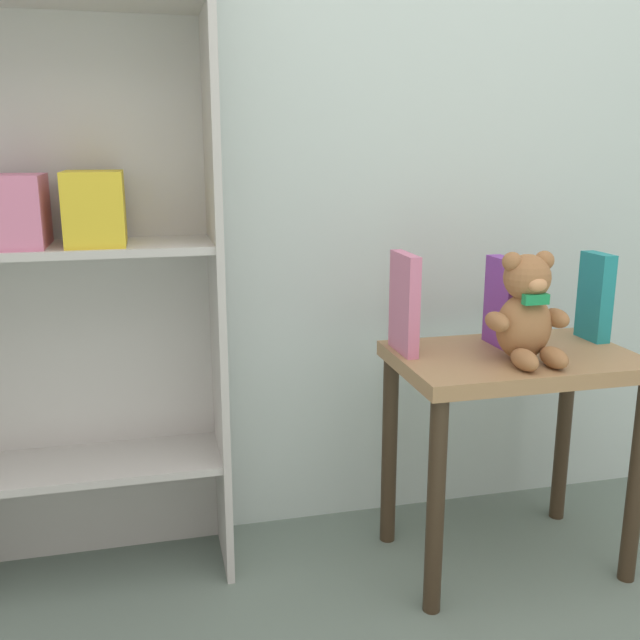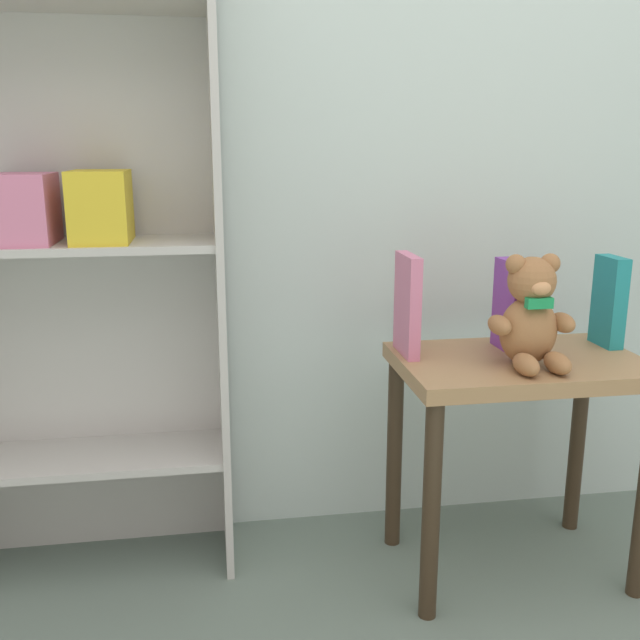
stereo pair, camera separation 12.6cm
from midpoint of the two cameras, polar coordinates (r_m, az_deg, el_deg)
The scene contains 7 objects.
wall_back at distance 1.95m, azimuth 5.23°, elevation 20.17°, with size 4.80×0.06×2.50m.
bookshelf_side at distance 1.73m, azimuth -22.22°, elevation 8.49°, with size 0.70×0.25×1.62m.
display_table at distance 1.78m, azimuth 13.14°, elevation -5.75°, with size 0.57×0.37×0.55m.
teddy_bear at distance 1.67m, azimuth 14.16°, elevation 0.62°, with size 0.19×0.18×0.25m.
book_standing_pink at distance 1.69m, azimuth 4.65°, elevation 1.32°, with size 0.03×0.14×0.24m, color #D17093.
book_standing_purple at distance 1.78m, azimuth 12.45°, elevation 1.39°, with size 0.04×0.12×0.22m, color purple.
book_standing_teal at distance 1.90m, azimuth 19.41°, elevation 1.75°, with size 0.04×0.10×0.22m, color teal.
Camera 1 is at (-0.68, -0.34, 1.03)m, focal length 40.00 mm.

